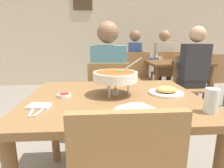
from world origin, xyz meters
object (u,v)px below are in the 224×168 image
(dining_table_far, at_px, (175,69))
(patron_bg_left, at_px, (193,67))
(patron_bg_right, at_px, (136,59))
(curry_bowl, at_px, (115,76))
(chair_bg_window, at_px, (213,76))
(chair_bg_middle, at_px, (166,71))
(rice_plate, at_px, (136,110))
(diner_main, at_px, (108,76))
(chair_bg_left, at_px, (189,82))
(dining_table_main, at_px, (114,112))
(appetizer_plate, at_px, (166,91))
(chair_bg_right, at_px, (139,71))
(drink_glass, at_px, (211,102))
(chair_bg_corner, at_px, (139,75))
(patron_bg_middle, at_px, (164,59))
(sauce_dish, at_px, (64,95))
(chair_diner_main, at_px, (108,97))

(dining_table_far, xyz_separation_m, patron_bg_left, (0.01, -0.57, 0.12))
(patron_bg_left, height_order, patron_bg_right, same)
(curry_bowl, distance_m, patron_bg_left, 1.83)
(chair_bg_window, bearing_deg, chair_bg_middle, 135.62)
(rice_plate, xyz_separation_m, patron_bg_left, (1.17, 1.69, -0.03))
(diner_main, height_order, chair_bg_window, diner_main)
(chair_bg_left, bearing_deg, chair_bg_window, 31.49)
(dining_table_main, height_order, chair_bg_middle, chair_bg_middle)
(rice_plate, distance_m, chair_bg_middle, 2.97)
(curry_bowl, xyz_separation_m, appetizer_plate, (0.36, -0.00, -0.11))
(chair_bg_left, xyz_separation_m, chair_bg_right, (-0.54, 1.07, 0.00))
(drink_glass, xyz_separation_m, chair_bg_right, (0.23, 2.81, -0.31))
(chair_bg_corner, distance_m, patron_bg_middle, 0.79)
(diner_main, bearing_deg, chair_bg_middle, 52.52)
(rice_plate, distance_m, patron_bg_middle, 3.05)
(chair_bg_right, bearing_deg, appetizer_plate, -97.83)
(drink_glass, bearing_deg, patron_bg_middle, 75.23)
(drink_glass, bearing_deg, patron_bg_left, 65.34)
(chair_bg_window, bearing_deg, sauce_dish, -140.87)
(diner_main, height_order, patron_bg_right, same)
(chair_diner_main, relative_size, chair_bg_right, 1.00)
(chair_bg_corner, bearing_deg, chair_bg_middle, 28.92)
(diner_main, xyz_separation_m, appetizer_plate, (0.37, -0.75, 0.03))
(chair_bg_middle, xyz_separation_m, patron_bg_right, (-0.60, 0.05, 0.24))
(sauce_dish, relative_size, chair_bg_left, 0.10)
(curry_bowl, xyz_separation_m, drink_glass, (0.47, -0.35, -0.07))
(rice_plate, distance_m, sauce_dish, 0.53)
(chair_diner_main, distance_m, chair_bg_left, 1.43)
(patron_bg_middle, relative_size, patron_bg_right, 1.00)
(chair_diner_main, xyz_separation_m, chair_bg_left, (1.26, 0.67, 0.00))
(chair_bg_middle, bearing_deg, chair_diner_main, -126.93)
(chair_diner_main, bearing_deg, rice_plate, -85.14)
(dining_table_far, bearing_deg, patron_bg_middle, 91.65)
(chair_bg_middle, bearing_deg, chair_bg_left, -89.42)
(chair_diner_main, distance_m, drink_glass, 1.21)
(drink_glass, height_order, chair_bg_left, chair_bg_left)
(drink_glass, bearing_deg, chair_bg_middle, 74.36)
(diner_main, height_order, chair_bg_left, diner_main)
(sauce_dish, distance_m, chair_bg_left, 2.14)
(rice_plate, bearing_deg, appetizer_plate, 50.71)
(drink_glass, relative_size, chair_bg_corner, 0.14)
(appetizer_plate, distance_m, dining_table_far, 2.10)
(chair_bg_corner, relative_size, patron_bg_left, 0.69)
(curry_bowl, relative_size, chair_bg_window, 0.37)
(chair_bg_corner, height_order, patron_bg_right, patron_bg_right)
(chair_bg_right, relative_size, chair_bg_window, 1.00)
(chair_diner_main, xyz_separation_m, chair_bg_corner, (0.62, 1.31, 0.00))
(chair_bg_corner, bearing_deg, chair_bg_left, -45.13)
(drink_glass, xyz_separation_m, patron_bg_left, (0.78, 1.69, -0.07))
(dining_table_main, bearing_deg, sauce_dish, 177.30)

